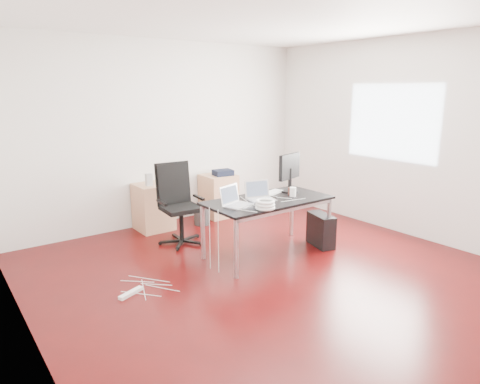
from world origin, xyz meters
TOP-DOWN VIEW (x-y plane):
  - room_shell at (0.04, 0.00)m, footprint 5.00×5.00m
  - desk at (0.35, 0.43)m, footprint 1.60×0.80m
  - office_chair at (-0.34, 1.52)m, footprint 0.52×0.54m
  - filing_cabinet_left at (-0.38, 2.23)m, footprint 0.50×0.50m
  - filing_cabinet_right at (0.80, 2.23)m, footprint 0.50×0.50m
  - pc_tower at (1.13, 0.23)m, footprint 0.32×0.49m
  - wastebasket at (0.32, 1.99)m, footprint 0.31×0.31m
  - power_strip at (-1.51, 0.41)m, footprint 0.30×0.17m
  - laptop_left at (-0.15, 0.44)m, footprint 0.39×0.34m
  - laptop_right at (0.25, 0.47)m, footprint 0.38×0.32m
  - monitor at (0.85, 0.59)m, footprint 0.45×0.26m
  - keyboard at (0.55, 0.63)m, footprint 0.46×0.25m
  - cup_white at (0.70, 0.35)m, footprint 0.10×0.10m
  - cup_brown at (0.73, 0.42)m, footprint 0.09×0.09m
  - cable_coil at (0.03, 0.11)m, footprint 0.24×0.24m
  - power_adapter at (0.21, 0.22)m, footprint 0.07×0.07m
  - speaker at (-0.46, 2.16)m, footprint 0.10×0.09m
  - navy_garment at (0.84, 2.16)m, footprint 0.33×0.28m

SIDE VIEW (x-z plane):
  - power_strip at x=-1.51m, z-range 0.00..0.04m
  - wastebasket at x=0.32m, z-range 0.00..0.28m
  - pc_tower at x=1.13m, z-range 0.00..0.44m
  - filing_cabinet_left at x=-0.38m, z-range 0.00..0.70m
  - filing_cabinet_right at x=0.80m, z-range 0.00..0.70m
  - office_chair at x=-0.34m, z-range 0.06..1.15m
  - desk at x=0.35m, z-range 0.31..1.04m
  - keyboard at x=0.55m, z-range 0.73..0.75m
  - power_adapter at x=0.21m, z-range 0.73..0.76m
  - navy_garment at x=0.84m, z-range 0.70..0.79m
  - cup_brown at x=0.73m, z-range 0.73..0.83m
  - cable_coil at x=0.03m, z-range 0.73..0.84m
  - laptop_left at x=-0.15m, z-range 0.67..0.90m
  - laptop_right at x=0.25m, z-range 0.67..0.90m
  - speaker at x=-0.46m, z-range 0.70..0.88m
  - cup_white at x=0.70m, z-range 0.73..0.85m
  - monitor at x=0.85m, z-range 0.76..1.27m
  - room_shell at x=0.04m, z-range -1.10..3.90m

